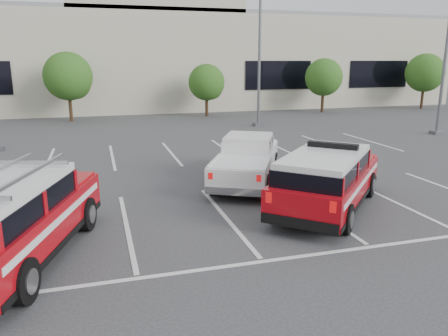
{
  "coord_description": "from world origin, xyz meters",
  "views": [
    {
      "loc": [
        -3.27,
        -10.99,
        4.27
      ],
      "look_at": [
        0.38,
        1.47,
        1.05
      ],
      "focal_mm": 35.0,
      "sensor_mm": 36.0,
      "label": 1
    }
  ],
  "objects_px": {
    "tree_mid_right": "(208,84)",
    "convention_building": "(131,55)",
    "ladder_suv": "(10,225)",
    "tree_right": "(324,79)",
    "tree_far_right": "(425,74)",
    "fire_chief_suv": "(327,184)",
    "white_pickup": "(247,164)",
    "light_pole_right": "(447,43)",
    "tree_mid_left": "(69,78)",
    "light_pole_mid": "(260,45)"
  },
  "relations": [
    {
      "from": "light_pole_mid",
      "to": "tree_right",
      "type": "bearing_deg",
      "value": 36.77
    },
    {
      "from": "tree_mid_left",
      "to": "tree_mid_right",
      "type": "distance_m",
      "value": 10.01
    },
    {
      "from": "tree_right",
      "to": "fire_chief_suv",
      "type": "xyz_separation_m",
      "value": [
        -12.07,
        -22.19,
        -1.99
      ]
    },
    {
      "from": "tree_right",
      "to": "light_pole_right",
      "type": "distance_m",
      "value": 12.32
    },
    {
      "from": "fire_chief_suv",
      "to": "white_pickup",
      "type": "distance_m",
      "value": 3.73
    },
    {
      "from": "tree_mid_right",
      "to": "convention_building",
      "type": "bearing_deg",
      "value": 116.57
    },
    {
      "from": "tree_far_right",
      "to": "fire_chief_suv",
      "type": "bearing_deg",
      "value": -134.84
    },
    {
      "from": "white_pickup",
      "to": "ladder_suv",
      "type": "relative_size",
      "value": 0.95
    },
    {
      "from": "tree_right",
      "to": "ladder_suv",
      "type": "distance_m",
      "value": 31.02
    },
    {
      "from": "tree_mid_left",
      "to": "white_pickup",
      "type": "bearing_deg",
      "value": -70.28
    },
    {
      "from": "tree_mid_left",
      "to": "tree_right",
      "type": "distance_m",
      "value": 20.0
    },
    {
      "from": "tree_far_right",
      "to": "light_pole_mid",
      "type": "height_order",
      "value": "light_pole_mid"
    },
    {
      "from": "light_pole_mid",
      "to": "white_pickup",
      "type": "xyz_separation_m",
      "value": [
        -5.22,
        -12.63,
        -4.54
      ]
    },
    {
      "from": "light_pole_right",
      "to": "light_pole_mid",
      "type": "bearing_deg",
      "value": 146.31
    },
    {
      "from": "tree_mid_right",
      "to": "fire_chief_suv",
      "type": "relative_size",
      "value": 0.75
    },
    {
      "from": "tree_far_right",
      "to": "ladder_suv",
      "type": "relative_size",
      "value": 0.83
    },
    {
      "from": "light_pole_mid",
      "to": "light_pole_right",
      "type": "distance_m",
      "value": 10.82
    },
    {
      "from": "tree_right",
      "to": "ladder_suv",
      "type": "xyz_separation_m",
      "value": [
        -20.28,
        -23.39,
        -1.91
      ]
    },
    {
      "from": "tree_mid_left",
      "to": "tree_mid_right",
      "type": "height_order",
      "value": "tree_mid_left"
    },
    {
      "from": "tree_far_right",
      "to": "light_pole_mid",
      "type": "bearing_deg",
      "value": -161.52
    },
    {
      "from": "tree_mid_left",
      "to": "ladder_suv",
      "type": "distance_m",
      "value": 23.49
    },
    {
      "from": "convention_building",
      "to": "light_pole_right",
      "type": "xyz_separation_m",
      "value": [
        15.82,
        -21.86,
        0.47
      ]
    },
    {
      "from": "convention_building",
      "to": "light_pole_mid",
      "type": "bearing_deg",
      "value": -66.74
    },
    {
      "from": "fire_chief_suv",
      "to": "white_pickup",
      "type": "bearing_deg",
      "value": 152.91
    },
    {
      "from": "convention_building",
      "to": "tree_far_right",
      "type": "xyz_separation_m",
      "value": [
        24.91,
        -9.82,
        -1.68
      ]
    },
    {
      "from": "tree_mid_right",
      "to": "white_pickup",
      "type": "height_order",
      "value": "tree_mid_right"
    },
    {
      "from": "convention_building",
      "to": "tree_right",
      "type": "relative_size",
      "value": 13.58
    },
    {
      "from": "tree_mid_left",
      "to": "tree_far_right",
      "type": "xyz_separation_m",
      "value": [
        30.0,
        0.0,
        0.0
      ]
    },
    {
      "from": "tree_mid_left",
      "to": "tree_far_right",
      "type": "height_order",
      "value": "same"
    },
    {
      "from": "tree_mid_left",
      "to": "ladder_suv",
      "type": "bearing_deg",
      "value": -90.69
    },
    {
      "from": "light_pole_mid",
      "to": "light_pole_right",
      "type": "height_order",
      "value": "same"
    },
    {
      "from": "tree_far_right",
      "to": "white_pickup",
      "type": "xyz_separation_m",
      "value": [
        -23.31,
        -18.67,
        -2.39
      ]
    },
    {
      "from": "ladder_suv",
      "to": "tree_right",
      "type": "bearing_deg",
      "value": 66.26
    },
    {
      "from": "tree_mid_right",
      "to": "white_pickup",
      "type": "bearing_deg",
      "value": -100.04
    },
    {
      "from": "tree_mid_right",
      "to": "light_pole_right",
      "type": "xyz_separation_m",
      "value": [
        10.91,
        -12.05,
        2.68
      ]
    },
    {
      "from": "tree_right",
      "to": "light_pole_mid",
      "type": "bearing_deg",
      "value": -143.23
    },
    {
      "from": "tree_mid_left",
      "to": "tree_right",
      "type": "height_order",
      "value": "tree_mid_left"
    },
    {
      "from": "tree_mid_left",
      "to": "light_pole_mid",
      "type": "height_order",
      "value": "light_pole_mid"
    },
    {
      "from": "convention_building",
      "to": "tree_mid_left",
      "type": "distance_m",
      "value": 11.19
    },
    {
      "from": "tree_mid_right",
      "to": "tree_far_right",
      "type": "height_order",
      "value": "tree_far_right"
    },
    {
      "from": "tree_far_right",
      "to": "fire_chief_suv",
      "type": "height_order",
      "value": "tree_far_right"
    },
    {
      "from": "convention_building",
      "to": "white_pickup",
      "type": "xyz_separation_m",
      "value": [
        1.6,
        -28.49,
        -4.07
      ]
    },
    {
      "from": "light_pole_mid",
      "to": "tree_mid_left",
      "type": "bearing_deg",
      "value": 153.08
    },
    {
      "from": "tree_far_right",
      "to": "light_pole_right",
      "type": "relative_size",
      "value": 0.47
    },
    {
      "from": "tree_mid_right",
      "to": "light_pole_mid",
      "type": "height_order",
      "value": "light_pole_mid"
    },
    {
      "from": "tree_far_right",
      "to": "light_pole_mid",
      "type": "relative_size",
      "value": 0.47
    },
    {
      "from": "tree_mid_right",
      "to": "light_pole_mid",
      "type": "bearing_deg",
      "value": -72.48
    },
    {
      "from": "convention_building",
      "to": "white_pickup",
      "type": "relative_size",
      "value": 10.82
    },
    {
      "from": "convention_building",
      "to": "tree_far_right",
      "type": "distance_m",
      "value": 26.83
    },
    {
      "from": "tree_mid_left",
      "to": "tree_far_right",
      "type": "distance_m",
      "value": 30.0
    }
  ]
}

